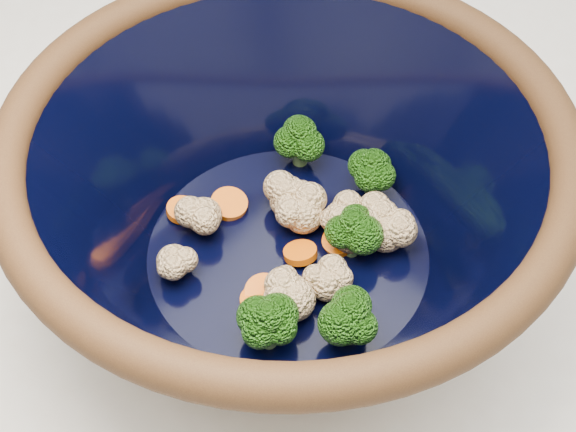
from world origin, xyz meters
The scene contains 2 objects.
mixing_bowl centered at (-0.10, -0.05, 1.00)m, with size 0.41×0.41×0.17m.
vegetable_pile centered at (-0.08, -0.04, 0.96)m, with size 0.21×0.21×0.05m.
Camera 1 is at (0.14, -0.36, 1.44)m, focal length 50.00 mm.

